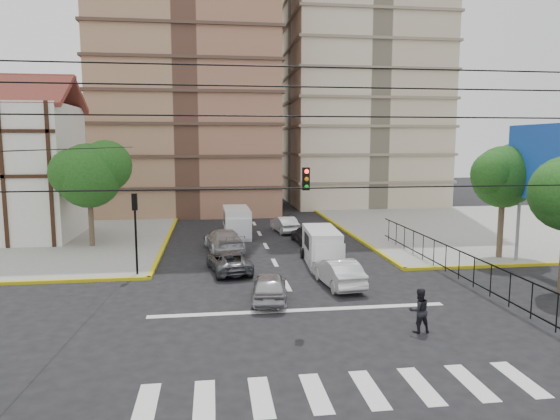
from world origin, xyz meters
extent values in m
plane|color=black|center=(0.00, 0.00, 0.00)|extent=(160.00, 160.00, 0.00)
cube|color=gray|center=(20.00, 20.00, 0.07)|extent=(26.00, 26.00, 0.15)
cube|color=silver|center=(0.00, -6.00, 0.01)|extent=(12.00, 2.40, 0.01)
cube|color=silver|center=(0.00, 1.20, 0.01)|extent=(13.00, 0.40, 0.01)
cube|color=silver|center=(-19.00, 20.00, 5.00)|extent=(10.00, 8.00, 10.00)
cube|color=maroon|center=(-19.00, 21.90, 10.90)|extent=(10.80, 4.25, 2.65)
cylinder|color=slate|center=(14.50, 8.00, 2.15)|extent=(0.20, 0.20, 4.00)
cube|color=silver|center=(14.50, 6.00, 6.15)|extent=(0.25, 6.00, 4.00)
cube|color=blue|center=(14.30, 6.00, 6.15)|extent=(0.08, 6.20, 4.20)
sphere|color=#194413|center=(12.28, 1.70, 5.03)|extent=(2.70, 2.70, 2.70)
cylinder|color=#473828|center=(14.00, 9.00, 2.24)|extent=(0.36, 0.36, 4.48)
sphere|color=#194413|center=(14.00, 9.00, 5.16)|extent=(3.80, 3.80, 3.80)
sphere|color=#194413|center=(14.95, 9.30, 5.73)|extent=(3.04, 3.04, 3.04)
sphere|color=#194413|center=(13.24, 8.70, 5.35)|extent=(2.85, 2.85, 2.85)
cylinder|color=#473828|center=(-12.00, 16.00, 2.10)|extent=(0.36, 0.36, 4.20)
sphere|color=#194413|center=(-12.00, 16.00, 5.00)|extent=(4.40, 4.40, 4.40)
sphere|color=#194413|center=(-10.90, 16.30, 5.67)|extent=(3.52, 3.52, 3.52)
sphere|color=#194413|center=(-12.88, 15.70, 5.22)|extent=(3.30, 3.30, 3.30)
cylinder|color=black|center=(-7.80, 7.80, 1.90)|extent=(0.12, 0.12, 3.50)
cube|color=black|center=(-7.80, 7.80, 4.10)|extent=(0.28, 0.22, 0.90)
sphere|color=#FF0C0C|center=(-7.80, 7.80, 4.40)|extent=(0.17, 0.17, 0.17)
cube|color=black|center=(0.00, 0.00, 5.80)|extent=(0.28, 0.22, 0.90)
cylinder|color=black|center=(0.00, -9.00, 6.25)|extent=(18.00, 0.03, 0.03)
cube|color=silver|center=(2.79, 9.56, 1.04)|extent=(2.10, 4.64, 2.09)
cube|color=silver|center=(2.79, 7.74, 0.91)|extent=(1.79, 1.20, 1.45)
cube|color=black|center=(2.79, 7.42, 1.41)|extent=(1.68, 0.21, 0.82)
cylinder|color=black|center=(1.93, 8.10, 0.32)|extent=(0.25, 0.64, 0.64)
cylinder|color=black|center=(3.65, 8.10, 0.32)|extent=(0.25, 0.64, 0.64)
cylinder|color=black|center=(1.93, 11.01, 0.32)|extent=(0.25, 0.64, 0.64)
cylinder|color=black|center=(3.65, 11.01, 0.32)|extent=(0.25, 0.64, 0.64)
cube|color=silver|center=(-1.86, 19.09, 1.10)|extent=(2.02, 4.84, 2.21)
cube|color=silver|center=(-1.86, 17.17, 0.96)|extent=(1.85, 1.19, 1.54)
cube|color=black|center=(-1.86, 16.83, 1.49)|extent=(1.78, 0.14, 0.86)
cylinder|color=black|center=(-2.77, 17.55, 0.34)|extent=(0.25, 0.67, 0.67)
cylinder|color=black|center=(-0.94, 17.55, 0.34)|extent=(0.25, 0.67, 0.67)
cylinder|color=black|center=(-2.77, 20.62, 0.34)|extent=(0.25, 0.67, 0.67)
cylinder|color=black|center=(-0.94, 20.62, 0.34)|extent=(0.25, 0.67, 0.67)
imported|color=#A6A6AA|center=(-1.16, 2.74, 0.67)|extent=(2.05, 4.09, 1.34)
imported|color=white|center=(2.56, 4.62, 0.71)|extent=(1.94, 4.46, 1.42)
imported|color=#53565B|center=(-2.84, 8.20, 0.61)|extent=(2.73, 4.68, 1.22)
imported|color=#B5B5BA|center=(-2.99, 13.54, 0.77)|extent=(2.91, 5.55, 1.54)
imported|color=#2A2A2C|center=(3.01, 15.60, 0.66)|extent=(1.93, 4.01, 1.32)
imported|color=silver|center=(2.08, 20.26, 0.66)|extent=(1.96, 4.14, 1.31)
imported|color=black|center=(4.08, -1.89, 0.86)|extent=(0.89, 0.72, 1.72)
camera|label=1|loc=(-3.66, -19.36, 7.19)|focal=32.00mm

